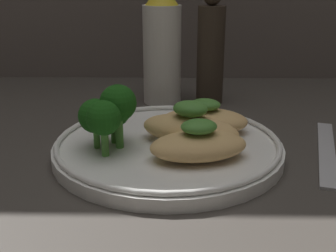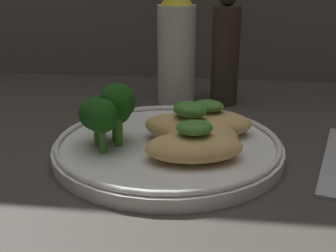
{
  "view_description": "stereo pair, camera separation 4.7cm",
  "coord_description": "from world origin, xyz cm",
  "px_view_note": "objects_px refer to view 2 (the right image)",
  "views": [
    {
      "loc": [
        0.85,
        -43.97,
        19.33
      ],
      "look_at": [
        0.0,
        0.0,
        3.4
      ],
      "focal_mm": 45.0,
      "sensor_mm": 36.0,
      "label": 1
    },
    {
      "loc": [
        5.51,
        -43.63,
        19.33
      ],
      "look_at": [
        0.0,
        0.0,
        3.4
      ],
      "focal_mm": 45.0,
      "sensor_mm": 36.0,
      "label": 2
    }
  ],
  "objects_px": {
    "broccoli_bunch": "(108,110)",
    "pepper_grinder": "(225,52)",
    "sauce_bottle": "(177,47)",
    "plate": "(168,146)"
  },
  "relations": [
    {
      "from": "pepper_grinder",
      "to": "broccoli_bunch",
      "type": "bearing_deg",
      "value": -118.9
    },
    {
      "from": "plate",
      "to": "broccoli_bunch",
      "type": "relative_size",
      "value": 3.51
    },
    {
      "from": "plate",
      "to": "sauce_bottle",
      "type": "height_order",
      "value": "sauce_bottle"
    },
    {
      "from": "broccoli_bunch",
      "to": "pepper_grinder",
      "type": "xyz_separation_m",
      "value": [
        0.12,
        0.23,
        0.03
      ]
    },
    {
      "from": "plate",
      "to": "pepper_grinder",
      "type": "xyz_separation_m",
      "value": [
        0.06,
        0.21,
        0.07
      ]
    },
    {
      "from": "pepper_grinder",
      "to": "plate",
      "type": "bearing_deg",
      "value": -106.43
    },
    {
      "from": "pepper_grinder",
      "to": "sauce_bottle",
      "type": "bearing_deg",
      "value": 180.0
    },
    {
      "from": "plate",
      "to": "pepper_grinder",
      "type": "distance_m",
      "value": 0.23
    },
    {
      "from": "sauce_bottle",
      "to": "pepper_grinder",
      "type": "relative_size",
      "value": 1.04
    },
    {
      "from": "broccoli_bunch",
      "to": "sauce_bottle",
      "type": "xyz_separation_m",
      "value": [
        0.05,
        0.23,
        0.03
      ]
    }
  ]
}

